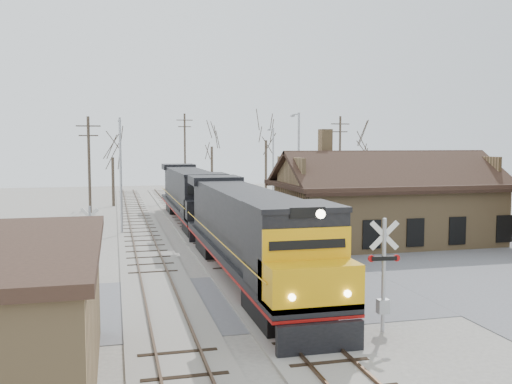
% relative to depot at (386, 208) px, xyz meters
% --- Properties ---
extents(ground, '(140.00, 140.00, 0.00)m').
position_rel_depot_xyz_m(ground, '(-11.99, -12.00, -2.41)').
color(ground, '#A5A095').
rests_on(ground, ground).
extents(road, '(60.00, 9.00, 0.03)m').
position_rel_depot_xyz_m(road, '(-11.99, -12.00, -2.39)').
color(road, '#5B5B60').
rests_on(road, ground).
extents(track_main, '(3.40, 90.00, 0.24)m').
position_rel_depot_xyz_m(track_main, '(-11.99, 3.00, -2.34)').
color(track_main, '#A5A095').
rests_on(track_main, ground).
extents(track_siding, '(3.40, 90.00, 0.24)m').
position_rel_depot_xyz_m(track_siding, '(-16.49, 3.00, -2.34)').
color(track_siding, '#A5A095').
rests_on(track_siding, ground).
extents(depot, '(15.20, 9.31, 7.90)m').
position_rel_depot_xyz_m(depot, '(0.00, 0.00, 0.00)').
color(depot, '#9B7B50').
rests_on(depot, ground).
extents(locomotive_lead, '(3.20, 21.45, 4.77)m').
position_rel_depot_xyz_m(locomotive_lead, '(-11.99, -9.13, 0.10)').
color(locomotive_lead, black).
rests_on(locomotive_lead, ground).
extents(locomotive_trailing, '(3.20, 21.45, 4.51)m').
position_rel_depot_xyz_m(locomotive_trailing, '(-11.99, 12.60, 0.10)').
color(locomotive_trailing, black).
rests_on(locomotive_trailing, ground).
extents(crossbuck_near, '(1.20, 0.32, 4.22)m').
position_rel_depot_xyz_m(crossbuck_near, '(-8.88, -17.39, -0.44)').
color(crossbuck_near, '#A5A8AD').
rests_on(crossbuck_near, ground).
extents(crossbuck_far, '(1.04, 0.45, 3.78)m').
position_rel_depot_xyz_m(crossbuck_far, '(-19.62, -6.55, -0.62)').
color(crossbuck_far, '#A5A8AD').
rests_on(crossbuck_far, ground).
extents(streetlight_a, '(0.25, 2.04, 8.85)m').
position_rel_depot_xyz_m(streetlight_a, '(-17.90, 8.22, 2.55)').
color(streetlight_a, '#A5A8AD').
rests_on(streetlight_a, ground).
extents(streetlight_b, '(0.25, 2.04, 9.36)m').
position_rel_depot_xyz_m(streetlight_b, '(-3.96, 7.64, 2.81)').
color(streetlight_b, '#A5A8AD').
rests_on(streetlight_b, ground).
extents(streetlight_c, '(0.25, 2.04, 8.48)m').
position_rel_depot_xyz_m(streetlight_c, '(-2.46, 20.51, 2.37)').
color(streetlight_c, '#A5A8AD').
rests_on(streetlight_c, ground).
extents(utility_pole_a, '(2.00, 0.24, 9.16)m').
position_rel_depot_xyz_m(utility_pole_a, '(-20.42, 13.83, 2.39)').
color(utility_pole_a, '#382D23').
rests_on(utility_pole_a, ground).
extents(utility_pole_b, '(2.00, 0.24, 10.53)m').
position_rel_depot_xyz_m(utility_pole_b, '(-9.86, 34.27, 3.09)').
color(utility_pole_b, '#382D23').
rests_on(utility_pole_b, ground).
extents(utility_pole_c, '(2.00, 0.24, 9.69)m').
position_rel_depot_xyz_m(utility_pole_c, '(4.31, 18.95, 2.66)').
color(utility_pole_c, '#382D23').
rests_on(utility_pole_c, ground).
extents(tree_b, '(3.58, 3.58, 8.77)m').
position_rel_depot_xyz_m(tree_b, '(-18.52, 28.10, 3.83)').
color(tree_b, '#382D23').
rests_on(tree_b, ground).
extents(tree_c, '(4.31, 4.31, 10.56)m').
position_rel_depot_xyz_m(tree_c, '(-6.03, 37.04, 5.11)').
color(tree_c, '#382D23').
rests_on(tree_c, ground).
extents(tree_d, '(4.86, 4.86, 11.89)m').
position_rel_depot_xyz_m(tree_d, '(-0.06, 32.19, 6.07)').
color(tree_d, '#382D23').
rests_on(tree_d, ground).
extents(tree_e, '(3.77, 3.77, 9.24)m').
position_rel_depot_xyz_m(tree_e, '(10.75, 28.36, 4.16)').
color(tree_e, '#382D23').
rests_on(tree_e, ground).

